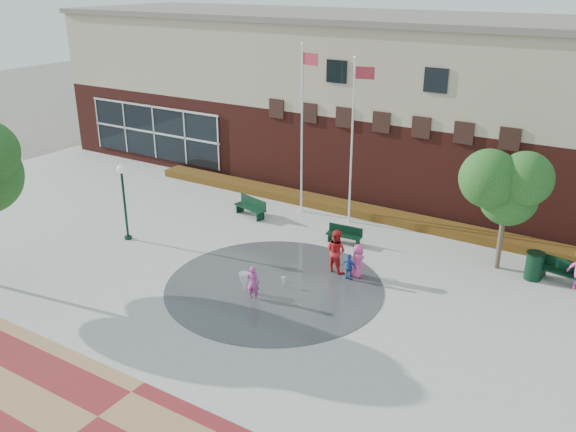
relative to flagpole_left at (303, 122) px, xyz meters
The scene contains 19 objects.
ground 11.81m from the flagpole_left, 73.06° to the right, with size 120.00×120.00×0.00m, color #666056.
plaza_concrete 8.50m from the flagpole_left, 63.66° to the right, with size 46.00×18.00×0.01m, color #A8A8A0.
splash_pad 9.28m from the flagpole_left, 66.82° to the right, with size 8.40×8.40×0.01m, color #383A3D.
library_building 7.76m from the flagpole_left, 65.93° to the left, with size 44.40×10.40×9.20m.
flower_bed 5.74m from the flagpole_left, 20.87° to the left, with size 26.00×1.20×0.40m, color maroon.
flagpole_left is the anchor object (origin of this frame).
flagpole_right 2.67m from the flagpole_left, ahead, with size 0.95×0.29×7.88m.
lamp_left 9.01m from the flagpole_left, 124.78° to the right, with size 0.37×0.37×3.51m.
bench_left 5.07m from the flagpole_left, 134.24° to the right, with size 1.95×0.99×0.95m.
bench_mid 6.13m from the flagpole_left, 33.36° to the right, with size 1.64×0.57×0.81m.
bench_right 13.33m from the flagpole_left, ahead, with size 1.93×0.89×0.94m.
trash_can 12.24m from the flagpole_left, ahead, with size 0.71×0.71×1.16m.
tree_mid 10.13m from the flagpole_left, ahead, with size 2.98×2.98×5.03m.
water_jet_a 9.86m from the flagpole_left, 73.73° to the right, with size 0.40×0.40×0.77m, color white.
water_jet_b 9.27m from the flagpole_left, 64.31° to the right, with size 0.18×0.18×0.40m, color white.
child_splash 9.91m from the flagpole_left, 70.65° to the right, with size 0.48×0.32×1.33m, color #BF3F8A.
adult_red 7.72m from the flagpole_left, 47.67° to the right, with size 0.88×0.69×1.82m, color red.
adult_pink 8.38m from the flagpole_left, 42.02° to the right, with size 0.69×0.45×1.42m, color #EE4C98.
child_blue 8.61m from the flagpole_left, 45.19° to the right, with size 0.66×0.27×1.12m, color #2D4CA6.
Camera 1 is at (11.47, -14.34, 11.22)m, focal length 38.00 mm.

